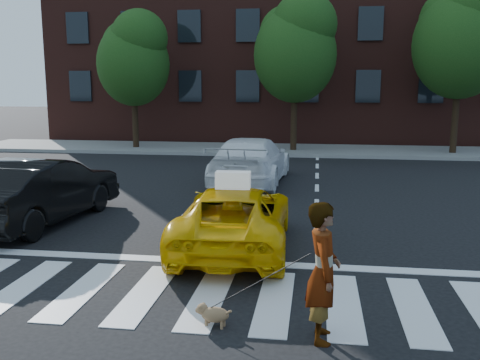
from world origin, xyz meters
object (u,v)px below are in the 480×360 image
at_px(tree_mid, 296,44).
at_px(woman, 323,272).
at_px(tree_right, 462,33).
at_px(taxi, 235,217).
at_px(tree_left, 134,55).
at_px(black_sedan, 41,191).
at_px(dog, 212,314).
at_px(white_suv, 251,161).

bearing_deg(tree_mid, woman, -86.39).
distance_m(tree_right, taxi, 16.98).
height_order(tree_left, black_sedan, tree_left).
distance_m(tree_mid, tree_right, 7.01).
bearing_deg(tree_mid, dog, -90.93).
xyz_separation_m(woman, dog, (-1.43, 0.17, -0.72)).
xyz_separation_m(tree_left, tree_right, (14.50, -0.00, 0.82)).
xyz_separation_m(taxi, woman, (1.66, -3.60, 0.28)).
relative_size(tree_right, taxi, 1.75).
xyz_separation_m(white_suv, dog, (0.75, -10.18, -0.57)).
distance_m(tree_left, tree_mid, 7.51).
bearing_deg(tree_left, taxi, -64.28).
distance_m(tree_mid, taxi, 15.11).
distance_m(taxi, woman, 3.97).
xyz_separation_m(tree_mid, taxi, (-0.52, -14.50, -4.24)).
relative_size(tree_mid, woman, 4.00).
bearing_deg(tree_right, tree_left, 180.00).
distance_m(tree_left, taxi, 16.54).
xyz_separation_m(tree_mid, dog, (-0.29, -17.93, -4.68)).
xyz_separation_m(tree_left, tree_mid, (7.50, -0.00, 0.41)).
distance_m(taxi, black_sedan, 4.85).
distance_m(taxi, dog, 3.47).
bearing_deg(tree_mid, white_suv, -97.67).
bearing_deg(tree_right, black_sedan, -132.63).
distance_m(tree_mid, dog, 18.53).
bearing_deg(woman, dog, 80.09).
bearing_deg(white_suv, black_sedan, 55.85).
bearing_deg(woman, black_sedan, 49.41).
xyz_separation_m(tree_left, black_sedan, (2.30, -13.26, -3.68)).
bearing_deg(woman, tree_mid, 0.35).
distance_m(tree_mid, woman, 18.56).
bearing_deg(tree_right, white_suv, -136.08).
relative_size(black_sedan, dog, 8.82).
distance_m(black_sedan, woman, 7.98).
distance_m(tree_left, woman, 20.37).
bearing_deg(white_suv, tree_mid, -94.79).
relative_size(tree_mid, tree_right, 0.92).
relative_size(taxi, dog, 8.48).
distance_m(tree_right, dog, 20.01).
relative_size(taxi, woman, 2.48).
height_order(tree_right, woman, tree_right).
height_order(white_suv, woman, woman).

